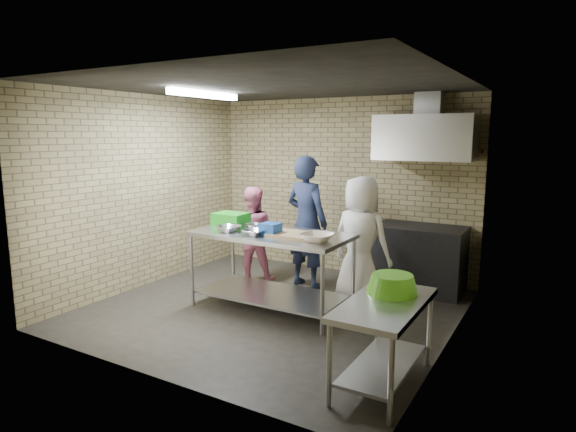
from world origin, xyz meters
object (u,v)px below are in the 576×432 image
(side_counter, at_px, (383,344))
(bottle_green, at_px, (463,144))
(green_crate, at_px, (231,219))
(blue_tub, at_px, (270,229))
(prep_table, at_px, (272,271))
(woman_pink, at_px, (252,235))
(man_navy, at_px, (307,222))
(stove, at_px, (419,258))
(green_basin, at_px, (392,284))
(woman_white, at_px, (361,241))

(side_counter, height_order, bottle_green, bottle_green)
(green_crate, xyz_separation_m, blue_tub, (0.75, -0.22, -0.02))
(prep_table, distance_m, blue_tub, 0.56)
(bottle_green, relative_size, woman_pink, 0.11)
(side_counter, bearing_deg, blue_tub, 150.26)
(prep_table, xyz_separation_m, blue_tub, (0.05, -0.10, 0.55))
(bottle_green, bearing_deg, man_navy, -155.44)
(stove, bearing_deg, man_navy, -156.59)
(green_basin, xyz_separation_m, woman_pink, (-2.65, 1.66, -0.13))
(prep_table, height_order, woman_pink, woman_pink)
(stove, distance_m, woman_white, 1.09)
(green_crate, relative_size, bottle_green, 2.84)
(stove, bearing_deg, bottle_green, 28.07)
(woman_pink, bearing_deg, green_crate, 68.04)
(blue_tub, bearing_deg, woman_pink, 134.89)
(green_basin, xyz_separation_m, bottle_green, (0.02, 2.74, 1.18))
(side_counter, bearing_deg, woman_pink, 144.42)
(side_counter, distance_m, green_crate, 2.89)
(stove, bearing_deg, prep_table, -130.17)
(stove, bearing_deg, woman_pink, -159.21)
(prep_table, height_order, man_navy, man_navy)
(side_counter, distance_m, woman_white, 2.14)
(prep_table, relative_size, woman_pink, 1.37)
(blue_tub, xyz_separation_m, man_navy, (-0.10, 1.11, -0.10))
(green_crate, bearing_deg, blue_tub, -16.35)
(woman_white, bearing_deg, man_navy, -8.49)
(bottle_green, bearing_deg, stove, -151.93)
(side_counter, distance_m, stove, 2.79)
(woman_pink, bearing_deg, bottle_green, 168.49)
(stove, xyz_separation_m, woman_white, (-0.51, -0.89, 0.37))
(blue_tub, bearing_deg, man_navy, 95.12)
(green_crate, xyz_separation_m, bottle_green, (2.53, 1.75, 0.97))
(green_basin, relative_size, woman_white, 0.28)
(stove, xyz_separation_m, bottle_green, (0.45, 0.24, 1.57))
(prep_table, relative_size, man_navy, 1.03)
(prep_table, xyz_separation_m, green_basin, (1.81, -0.87, 0.36))
(woman_pink, bearing_deg, prep_table, 103.04)
(prep_table, bearing_deg, blue_tub, -63.43)
(prep_table, height_order, bottle_green, bottle_green)
(stove, distance_m, green_crate, 2.64)
(prep_table, xyz_separation_m, green_crate, (-0.70, 0.12, 0.56))
(stove, bearing_deg, side_counter, -80.71)
(prep_table, distance_m, side_counter, 2.15)
(man_navy, distance_m, woman_white, 0.97)
(green_crate, bearing_deg, man_navy, 54.01)
(side_counter, xyz_separation_m, woman_pink, (-2.67, 1.91, 0.33))
(green_crate, relative_size, green_basin, 0.93)
(blue_tub, distance_m, woman_white, 1.19)
(prep_table, relative_size, blue_tub, 9.00)
(prep_table, xyz_separation_m, side_counter, (1.83, -1.12, -0.10))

